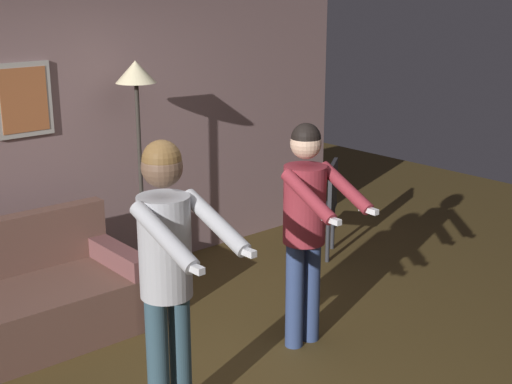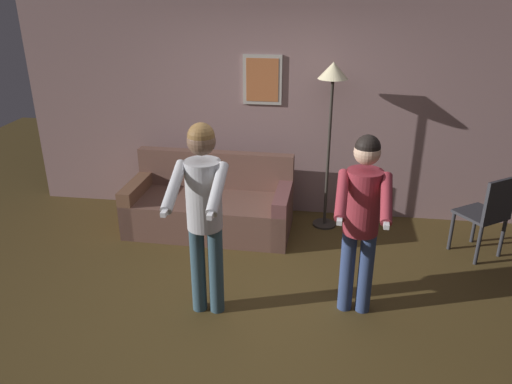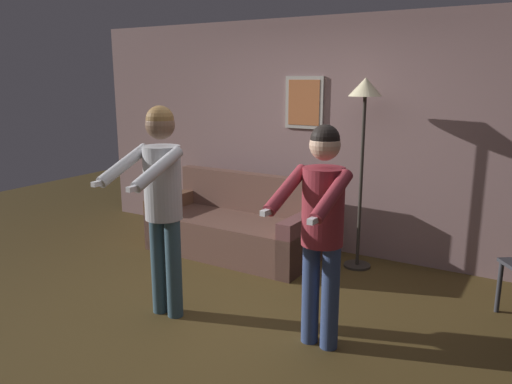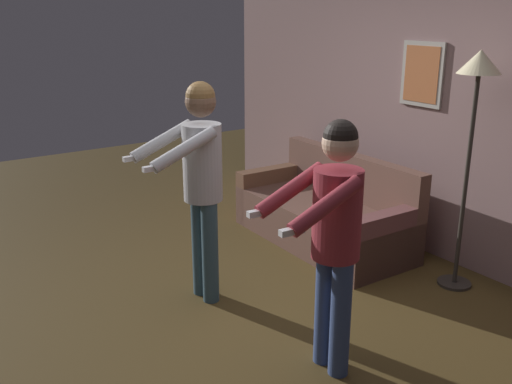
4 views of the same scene
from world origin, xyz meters
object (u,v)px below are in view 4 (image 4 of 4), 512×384
Objects in this scene: couch at (325,215)px; torchiere_lamp at (476,93)px; person_standing_left at (200,172)px; person_standing_right at (334,227)px.

couch is 0.98× the size of torchiere_lamp.
person_standing_right is at bearing 8.37° from person_standing_left.
person_standing_right is at bearing -40.49° from couch.
torchiere_lamp is 1.12× the size of person_standing_left.
person_standing_right is (1.63, -1.40, 0.71)m from couch.
person_standing_right is at bearing -80.38° from torchiere_lamp.
person_standing_right reaches higher than couch.
couch is 1.80m from person_standing_left.
torchiere_lamp is 2.20m from person_standing_left.
couch is 1.17× the size of person_standing_right.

